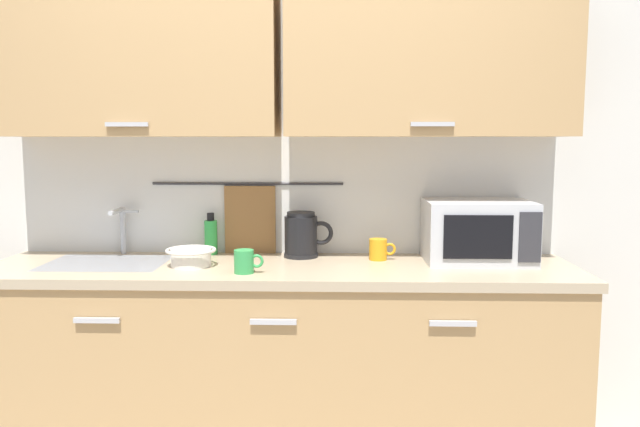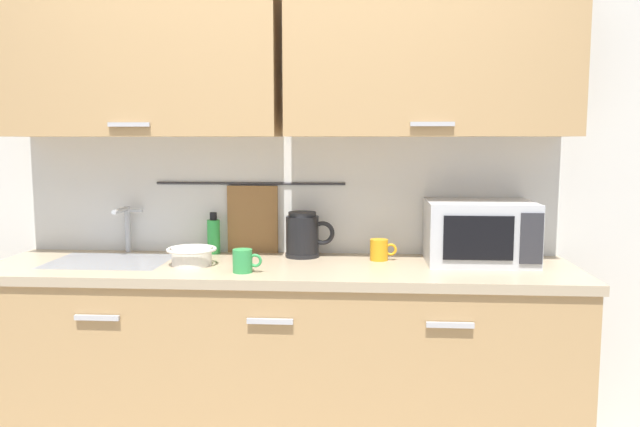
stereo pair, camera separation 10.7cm
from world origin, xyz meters
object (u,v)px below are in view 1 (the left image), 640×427
(mixing_bowl, at_px, (191,256))
(mug_near_sink, at_px, (245,261))
(microwave, at_px, (477,231))
(electric_kettle, at_px, (302,235))
(mug_by_kettle, at_px, (379,249))
(dish_soap_bottle, at_px, (211,236))

(mixing_bowl, bearing_deg, mug_near_sink, -27.57)
(microwave, relative_size, mixing_bowl, 2.15)
(electric_kettle, xyz_separation_m, mug_near_sink, (-0.21, -0.36, -0.05))
(mug_by_kettle, bearing_deg, mixing_bowl, -168.48)
(microwave, distance_m, dish_soap_bottle, 1.22)
(microwave, bearing_deg, electric_kettle, 174.30)
(microwave, relative_size, dish_soap_bottle, 2.35)
(microwave, relative_size, electric_kettle, 2.03)
(electric_kettle, bearing_deg, mug_near_sink, -120.58)
(electric_kettle, xyz_separation_m, mug_by_kettle, (0.35, -0.06, -0.05))
(mixing_bowl, height_order, mug_by_kettle, mug_by_kettle)
(microwave, xyz_separation_m, dish_soap_bottle, (-1.21, 0.13, -0.05))
(mug_near_sink, bearing_deg, mug_by_kettle, 27.83)
(dish_soap_bottle, relative_size, mixing_bowl, 0.92)
(dish_soap_bottle, xyz_separation_m, mixing_bowl, (-0.03, -0.28, -0.04))
(mug_near_sink, height_order, mixing_bowl, mug_near_sink)
(microwave, height_order, mug_near_sink, microwave)
(electric_kettle, relative_size, mixing_bowl, 1.06)
(electric_kettle, height_order, mixing_bowl, electric_kettle)
(electric_kettle, xyz_separation_m, dish_soap_bottle, (-0.43, 0.05, -0.01))
(dish_soap_bottle, bearing_deg, mug_near_sink, -61.72)
(mug_by_kettle, bearing_deg, mug_near_sink, -152.17)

